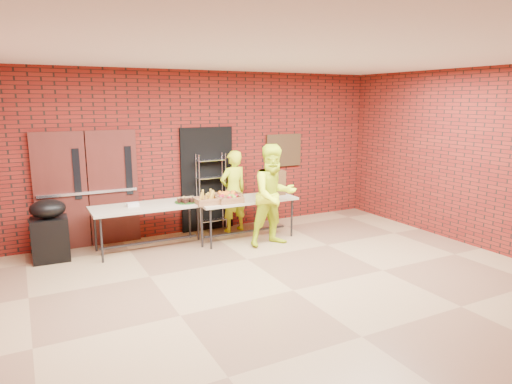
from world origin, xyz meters
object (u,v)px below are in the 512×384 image
(coffee_dispenser, at_px, (274,182))
(volunteer_woman, at_px, (233,191))
(table_right, at_px, (245,202))
(volunteer_man, at_px, (274,195))
(covered_grill, at_px, (50,230))
(wire_rack, at_px, (211,193))
(table_left, at_px, (148,209))

(coffee_dispenser, xyz_separation_m, volunteer_woman, (-0.67, 0.46, -0.20))
(table_right, relative_size, volunteer_man, 1.03)
(covered_grill, height_order, volunteer_man, volunteer_man)
(volunteer_woman, bearing_deg, covered_grill, -6.41)
(covered_grill, xyz_separation_m, volunteer_man, (3.70, -0.99, 0.41))
(coffee_dispenser, bearing_deg, wire_rack, 147.11)
(wire_rack, height_order, table_right, wire_rack)
(coffee_dispenser, relative_size, volunteer_woman, 0.29)
(coffee_dispenser, distance_m, covered_grill, 4.13)
(wire_rack, distance_m, covered_grill, 3.07)
(volunteer_woman, bearing_deg, table_left, 1.96)
(coffee_dispenser, height_order, volunteer_woman, volunteer_woman)
(coffee_dispenser, xyz_separation_m, covered_grill, (-4.09, 0.29, -0.51))
(table_left, xyz_separation_m, coffee_dispenser, (2.49, -0.10, 0.29))
(wire_rack, bearing_deg, volunteer_man, -65.32)
(table_left, bearing_deg, volunteer_man, -20.77)
(table_right, height_order, volunteer_man, volunteer_man)
(table_right, relative_size, covered_grill, 1.85)
(wire_rack, relative_size, coffee_dispenser, 3.27)
(wire_rack, xyz_separation_m, volunteer_man, (0.66, -1.38, 0.14))
(table_left, bearing_deg, wire_rack, 22.07)
(table_right, height_order, volunteer_woman, volunteer_woman)
(covered_grill, relative_size, volunteer_woman, 0.63)
(coffee_dispenser, distance_m, volunteer_man, 0.80)
(coffee_dispenser, xyz_separation_m, volunteer_man, (-0.39, -0.70, -0.10))
(wire_rack, xyz_separation_m, volunteer_woman, (0.39, -0.22, 0.03))
(covered_grill, relative_size, volunteer_man, 0.56)
(table_right, bearing_deg, volunteer_man, -64.80)
(volunteer_woman, bearing_deg, wire_rack, -38.93)
(coffee_dispenser, bearing_deg, table_left, 177.65)
(coffee_dispenser, bearing_deg, covered_grill, 175.90)
(table_right, distance_m, covered_grill, 3.45)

